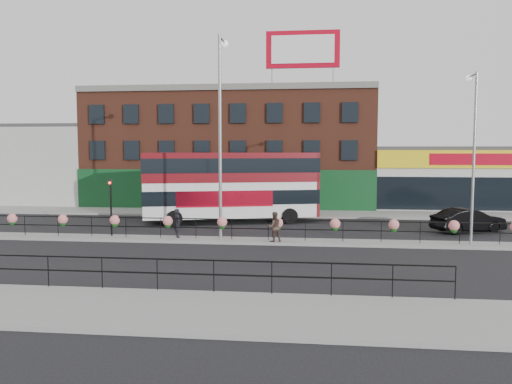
# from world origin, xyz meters

# --- Properties ---
(ground) EXTENTS (120.00, 120.00, 0.00)m
(ground) POSITION_xyz_m (0.00, 0.00, 0.00)
(ground) COLOR black
(ground) RESTS_ON ground
(south_pavement) EXTENTS (60.00, 4.00, 0.15)m
(south_pavement) POSITION_xyz_m (0.00, -12.00, 0.07)
(south_pavement) COLOR gray
(south_pavement) RESTS_ON ground
(north_pavement) EXTENTS (60.00, 4.00, 0.15)m
(north_pavement) POSITION_xyz_m (0.00, 12.00, 0.07)
(north_pavement) COLOR gray
(north_pavement) RESTS_ON ground
(median) EXTENTS (60.00, 1.60, 0.15)m
(median) POSITION_xyz_m (0.00, 0.00, 0.07)
(median) COLOR gray
(median) RESTS_ON ground
(yellow_line_inner) EXTENTS (60.00, 0.10, 0.01)m
(yellow_line_inner) POSITION_xyz_m (0.00, -9.70, 0.01)
(yellow_line_inner) COLOR gold
(yellow_line_inner) RESTS_ON ground
(yellow_line_outer) EXTENTS (60.00, 0.10, 0.01)m
(yellow_line_outer) POSITION_xyz_m (0.00, -9.88, 0.01)
(yellow_line_outer) COLOR gold
(yellow_line_outer) RESTS_ON ground
(brick_building) EXTENTS (25.00, 12.21, 10.30)m
(brick_building) POSITION_xyz_m (-4.00, 19.96, 5.13)
(brick_building) COLOR brown
(brick_building) RESTS_ON ground
(supermarket) EXTENTS (15.00, 12.25, 5.30)m
(supermarket) POSITION_xyz_m (16.00, 19.90, 2.65)
(supermarket) COLOR silver
(supermarket) RESTS_ON ground
(warehouse_west) EXTENTS (15.50, 12.00, 7.30)m
(warehouse_west) POSITION_xyz_m (-24.25, 20.00, 3.65)
(warehouse_west) COLOR #B2B2AC
(warehouse_west) RESTS_ON ground
(billboard) EXTENTS (6.00, 0.29, 4.40)m
(billboard) POSITION_xyz_m (2.50, 14.99, 13.18)
(billboard) COLOR #AB0419
(billboard) RESTS_ON brick_building
(median_railing) EXTENTS (30.04, 0.56, 1.23)m
(median_railing) POSITION_xyz_m (-0.00, 0.00, 1.05)
(median_railing) COLOR black
(median_railing) RESTS_ON median
(south_railing) EXTENTS (20.04, 0.05, 1.12)m
(south_railing) POSITION_xyz_m (-2.00, -10.10, 0.96)
(south_railing) COLOR black
(south_railing) RESTS_ON south_pavement
(double_decker_bus) EXTENTS (12.25, 5.86, 4.83)m
(double_decker_bus) POSITION_xyz_m (-2.18, 7.32, 2.97)
(double_decker_bus) COLOR white
(double_decker_bus) RESTS_ON ground
(car) EXTENTS (4.56, 5.49, 1.46)m
(car) POSITION_xyz_m (12.85, 4.79, 0.73)
(car) COLOR black
(car) RESTS_ON ground
(pedestrian_a) EXTENTS (0.86, 0.81, 1.60)m
(pedestrian_a) POSITION_xyz_m (-4.09, 0.24, 0.95)
(pedestrian_a) COLOR black
(pedestrian_a) RESTS_ON median
(pedestrian_b) EXTENTS (1.21, 1.16, 1.60)m
(pedestrian_b) POSITION_xyz_m (1.36, -0.47, 0.95)
(pedestrian_b) COLOR #46332B
(pedestrian_b) RESTS_ON median
(lamp_column_west) EXTENTS (0.40, 1.94, 11.07)m
(lamp_column_west) POSITION_xyz_m (-1.65, 0.46, 6.71)
(lamp_column_west) COLOR gray
(lamp_column_west) RESTS_ON median
(lamp_column_east) EXTENTS (0.32, 1.55, 8.84)m
(lamp_column_east) POSITION_xyz_m (11.56, 0.22, 5.39)
(lamp_column_east) COLOR gray
(lamp_column_east) RESTS_ON median
(traffic_light_median) EXTENTS (0.15, 0.28, 3.65)m
(traffic_light_median) POSITION_xyz_m (-8.00, 0.39, 2.47)
(traffic_light_median) COLOR black
(traffic_light_median) RESTS_ON median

